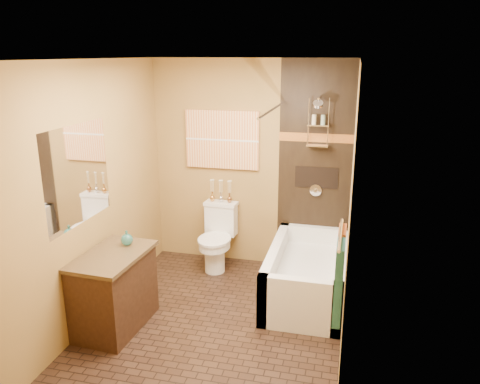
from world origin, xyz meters
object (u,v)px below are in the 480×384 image
(sunset_painting, at_px, (222,140))
(bathtub, at_px, (307,277))
(vanity, at_px, (114,290))
(toilet, at_px, (217,237))

(sunset_painting, distance_m, bathtub, 1.90)
(sunset_painting, height_order, vanity, sunset_painting)
(sunset_painting, bearing_deg, vanity, -108.41)
(toilet, bearing_deg, bathtub, -18.58)
(sunset_painting, relative_size, toilet, 1.14)
(bathtub, bearing_deg, vanity, -149.23)
(vanity, bearing_deg, bathtub, 33.83)
(bathtub, xyz_separation_m, toilet, (-1.14, 0.46, 0.18))
(sunset_painting, xyz_separation_m, vanity, (-0.58, -1.75, -1.17))
(sunset_painting, bearing_deg, toilet, -90.00)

